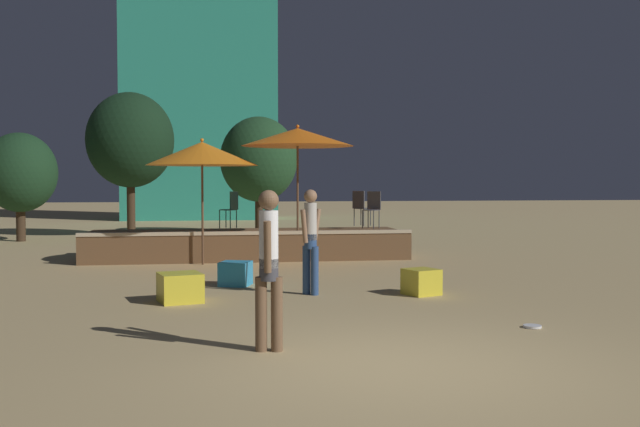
# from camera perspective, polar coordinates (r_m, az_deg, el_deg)

# --- Properties ---
(ground_plane) EXTENTS (120.00, 120.00, 0.00)m
(ground_plane) POSITION_cam_1_polar(r_m,az_deg,el_deg) (7.33, 6.55, -12.12)
(ground_plane) COLOR tan
(wooden_deck) EXTENTS (7.66, 2.42, 0.72)m
(wooden_deck) POSITION_cam_1_polar(r_m,az_deg,el_deg) (17.59, -5.85, -2.46)
(wooden_deck) COLOR brown
(wooden_deck) RESTS_ON ground
(patio_umbrella_0) EXTENTS (2.48, 2.48, 2.82)m
(patio_umbrella_0) POSITION_cam_1_polar(r_m,az_deg,el_deg) (16.12, -9.42, 4.74)
(patio_umbrella_0) COLOR brown
(patio_umbrella_0) RESTS_ON ground
(patio_umbrella_1) EXTENTS (2.61, 2.61, 3.18)m
(patio_umbrella_1) POSITION_cam_1_polar(r_m,az_deg,el_deg) (16.61, -1.81, 6.12)
(patio_umbrella_1) COLOR brown
(patio_umbrella_1) RESTS_ON ground
(cube_seat_0) EXTENTS (0.64, 0.64, 0.42)m
(cube_seat_0) POSITION_cam_1_polar(r_m,az_deg,el_deg) (11.87, 8.11, -5.43)
(cube_seat_0) COLOR yellow
(cube_seat_0) RESTS_ON ground
(cube_seat_1) EXTENTS (0.65, 0.65, 0.43)m
(cube_seat_1) POSITION_cam_1_polar(r_m,az_deg,el_deg) (12.86, -6.78, -4.79)
(cube_seat_1) COLOR #2D9EDB
(cube_seat_1) RESTS_ON ground
(cube_seat_2) EXTENTS (0.76, 0.76, 0.45)m
(cube_seat_2) POSITION_cam_1_polar(r_m,az_deg,el_deg) (11.25, -11.13, -5.83)
(cube_seat_2) COLOR yellow
(cube_seat_2) RESTS_ON ground
(person_0) EXTENTS (0.30, 0.53, 1.77)m
(person_0) POSITION_cam_1_polar(r_m,az_deg,el_deg) (7.80, -4.12, -3.98)
(person_0) COLOR brown
(person_0) RESTS_ON ground
(person_1) EXTENTS (0.42, 0.42, 1.73)m
(person_1) POSITION_cam_1_polar(r_m,az_deg,el_deg) (11.67, -0.77, -1.94)
(person_1) COLOR #2D4C7F
(person_1) RESTS_ON ground
(bistro_chair_0) EXTENTS (0.48, 0.48, 0.90)m
(bistro_chair_0) POSITION_cam_1_polar(r_m,az_deg,el_deg) (18.31, 3.24, 0.70)
(bistro_chair_0) COLOR #47474C
(bistro_chair_0) RESTS_ON wooden_deck
(bistro_chair_1) EXTENTS (0.48, 0.48, 0.90)m
(bistro_chair_1) POSITION_cam_1_polar(r_m,az_deg,el_deg) (17.44, 4.23, 0.61)
(bistro_chair_1) COLOR #47474C
(bistro_chair_1) RESTS_ON wooden_deck
(bistro_chair_2) EXTENTS (0.47, 0.47, 0.90)m
(bistro_chair_2) POSITION_cam_1_polar(r_m,az_deg,el_deg) (17.52, -7.12, 0.60)
(bistro_chair_2) COLOR #1E4C47
(bistro_chair_2) RESTS_ON wooden_deck
(frisbee_disc) EXTENTS (0.23, 0.23, 0.03)m
(frisbee_disc) POSITION_cam_1_polar(r_m,az_deg,el_deg) (9.55, 16.63, -8.64)
(frisbee_disc) COLOR white
(frisbee_disc) RESTS_ON ground
(background_tree_0) EXTENTS (2.75, 2.75, 4.17)m
(background_tree_0) POSITION_cam_1_polar(r_m,az_deg,el_deg) (25.51, -4.92, 4.33)
(background_tree_0) COLOR #3D2B1C
(background_tree_0) RESTS_ON ground
(background_tree_1) EXTENTS (2.25, 2.25, 3.38)m
(background_tree_1) POSITION_cam_1_polar(r_m,az_deg,el_deg) (24.02, -22.88, 3.02)
(background_tree_1) COLOR #3D2B1C
(background_tree_1) RESTS_ON ground
(background_tree_2) EXTENTS (2.93, 2.93, 4.88)m
(background_tree_2) POSITION_cam_1_polar(r_m,az_deg,el_deg) (25.04, -14.94, 5.67)
(background_tree_2) COLOR #3D2B1C
(background_tree_2) RESTS_ON ground
(distant_building) EXTENTS (7.50, 3.53, 14.83)m
(distant_building) POSITION_cam_1_polar(r_m,az_deg,el_deg) (36.65, -9.61, 11.24)
(distant_building) COLOR teal
(distant_building) RESTS_ON ground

